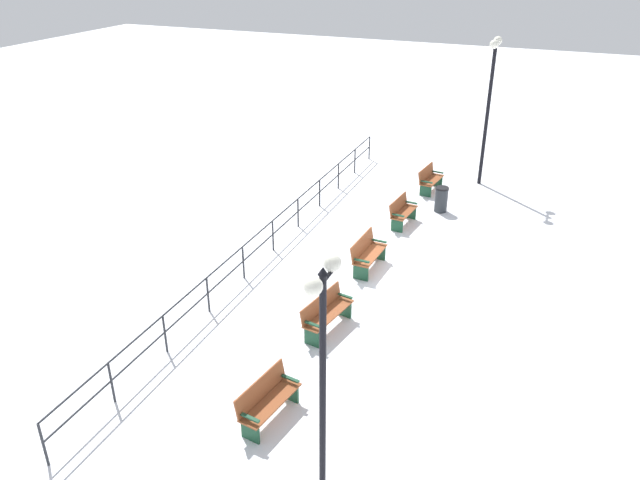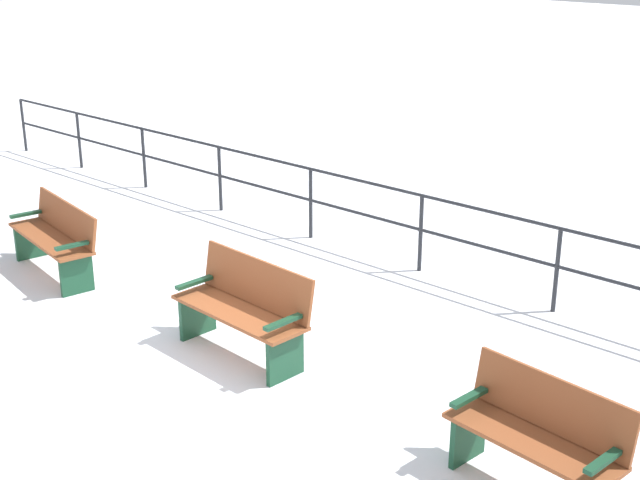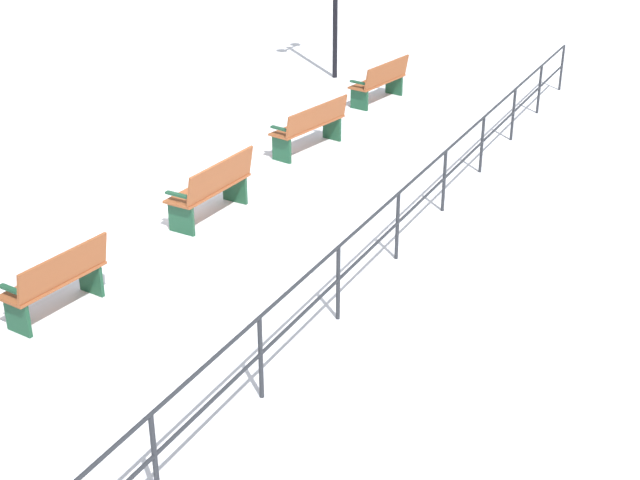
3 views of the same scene
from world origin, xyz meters
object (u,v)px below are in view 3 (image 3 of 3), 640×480
bench_third (213,187)px  bench_second (311,125)px  bench_fourth (57,280)px  bench_nearest (381,81)px

bench_third → bench_second: bearing=-85.8°
bench_second → bench_fourth: bench_fourth is taller
bench_third → bench_fourth: size_ratio=1.11×
bench_fourth → bench_nearest: bearing=-83.8°
bench_nearest → bench_fourth: bench_fourth is taller
bench_third → bench_fourth: bearing=91.5°
bench_second → bench_nearest: bearing=-78.2°
bench_nearest → bench_fourth: size_ratio=1.12×
bench_third → bench_fourth: 3.22m
bench_nearest → bench_second: 3.22m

